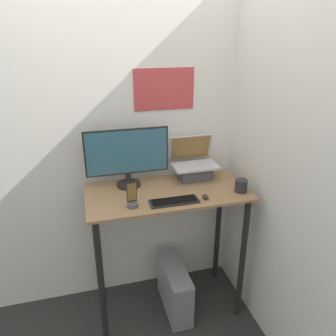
% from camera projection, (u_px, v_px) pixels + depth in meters
% --- Properties ---
extents(ground_plane, '(12.00, 12.00, 0.00)m').
position_uv_depth(ground_plane, '(177.00, 333.00, 2.52)').
color(ground_plane, '#2D2B28').
extents(wall_back, '(6.00, 0.06, 2.60)m').
position_uv_depth(wall_back, '(155.00, 146.00, 2.61)').
color(wall_back, silver).
rests_on(wall_back, ground_plane).
extents(wall_side_right, '(0.05, 6.00, 2.60)m').
position_uv_depth(wall_side_right, '(275.00, 168.00, 2.19)').
color(wall_side_right, silver).
rests_on(wall_side_right, ground_plane).
extents(desk, '(1.17, 0.57, 1.08)m').
position_uv_depth(desk, '(167.00, 218.00, 2.45)').
color(desk, '#936D47').
rests_on(desk, ground_plane).
extents(laptop, '(0.35, 0.27, 0.32)m').
position_uv_depth(laptop, '(194.00, 167.00, 2.55)').
color(laptop, '#4C4C51').
rests_on(laptop, desk).
extents(monitor, '(0.61, 0.18, 0.44)m').
position_uv_depth(monitor, '(127.00, 157.00, 2.37)').
color(monitor, black).
rests_on(monitor, desk).
extents(keyboard, '(0.34, 0.11, 0.02)m').
position_uv_depth(keyboard, '(174.00, 201.00, 2.20)').
color(keyboard, black).
rests_on(keyboard, desk).
extents(mouse, '(0.04, 0.06, 0.03)m').
position_uv_depth(mouse, '(205.00, 197.00, 2.25)').
color(mouse, '#262626').
rests_on(mouse, desk).
extents(cell_phone, '(0.07, 0.07, 0.18)m').
position_uv_depth(cell_phone, '(132.00, 200.00, 2.13)').
color(cell_phone, '#4C4C51').
rests_on(cell_phone, desk).
extents(computer_tower, '(0.17, 0.52, 0.40)m').
position_uv_depth(computer_tower, '(174.00, 288.00, 2.68)').
color(computer_tower, gray).
rests_on(computer_tower, ground_plane).
extents(mug, '(0.09, 0.09, 0.09)m').
position_uv_depth(mug, '(241.00, 186.00, 2.34)').
color(mug, '#262628').
rests_on(mug, desk).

